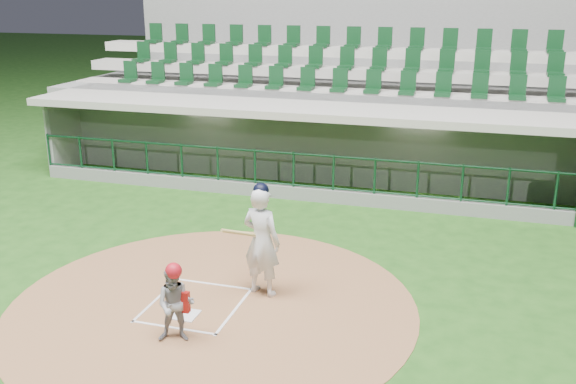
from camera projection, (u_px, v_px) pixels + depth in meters
The scene contains 8 objects.
ground at pixel (202, 298), 11.61m from camera, with size 120.00×120.00×0.00m, color #1D4A15.
dirt_circle at pixel (213, 305), 11.34m from camera, with size 7.20×7.20×0.01m, color brown.
home_plate at pixel (185, 315), 10.97m from camera, with size 0.43×0.43×0.02m, color silver.
batter_box_chalk at pixel (195, 304), 11.33m from camera, with size 1.55×1.80×0.01m.
dugout_structure at pixel (315, 148), 18.43m from camera, with size 16.40×3.70×3.00m.
seating_deck at pixel (335, 113), 21.14m from camera, with size 17.00×6.72×5.15m.
batter at pixel (262, 240), 11.46m from camera, with size 0.96×0.97×2.11m.
catcher at pixel (176, 303), 10.01m from camera, with size 0.72×0.63×1.33m.
Camera 1 is at (4.50, -9.60, 5.35)m, focal length 40.00 mm.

